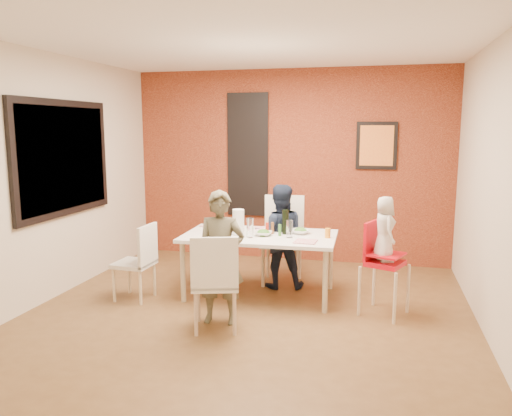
% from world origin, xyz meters
% --- Properties ---
extents(ground, '(4.50, 4.50, 0.00)m').
position_xyz_m(ground, '(0.00, 0.00, 0.00)').
color(ground, brown).
rests_on(ground, ground).
extents(ceiling, '(4.50, 4.50, 0.02)m').
position_xyz_m(ceiling, '(0.00, 0.00, 2.70)').
color(ceiling, white).
rests_on(ceiling, wall_back).
extents(wall_back, '(4.50, 0.02, 2.70)m').
position_xyz_m(wall_back, '(0.00, 2.25, 1.35)').
color(wall_back, beige).
rests_on(wall_back, ground).
extents(wall_front, '(4.50, 0.02, 2.70)m').
position_xyz_m(wall_front, '(0.00, -2.25, 1.35)').
color(wall_front, beige).
rests_on(wall_front, ground).
extents(wall_left, '(0.02, 4.50, 2.70)m').
position_xyz_m(wall_left, '(-2.25, 0.00, 1.35)').
color(wall_left, beige).
rests_on(wall_left, ground).
extents(wall_right, '(0.02, 4.50, 2.70)m').
position_xyz_m(wall_right, '(2.25, 0.00, 1.35)').
color(wall_right, beige).
rests_on(wall_right, ground).
extents(brick_accent_wall, '(4.50, 0.02, 2.70)m').
position_xyz_m(brick_accent_wall, '(0.00, 2.23, 1.35)').
color(brick_accent_wall, maroon).
rests_on(brick_accent_wall, ground).
extents(picture_window_frame, '(0.05, 1.70, 1.30)m').
position_xyz_m(picture_window_frame, '(-2.22, 0.20, 1.55)').
color(picture_window_frame, black).
rests_on(picture_window_frame, wall_left).
extents(picture_window_pane, '(0.02, 1.55, 1.15)m').
position_xyz_m(picture_window_pane, '(-2.21, 0.20, 1.55)').
color(picture_window_pane, black).
rests_on(picture_window_pane, wall_left).
extents(glassblock_strip, '(0.55, 0.03, 1.70)m').
position_xyz_m(glassblock_strip, '(-0.60, 2.21, 1.50)').
color(glassblock_strip, silver).
rests_on(glassblock_strip, wall_back).
extents(glassblock_surround, '(0.60, 0.03, 1.76)m').
position_xyz_m(glassblock_surround, '(-0.60, 2.21, 1.50)').
color(glassblock_surround, black).
rests_on(glassblock_surround, wall_back).
extents(art_print_frame, '(0.54, 0.03, 0.64)m').
position_xyz_m(art_print_frame, '(1.20, 2.21, 1.65)').
color(art_print_frame, black).
rests_on(art_print_frame, wall_back).
extents(art_print_canvas, '(0.44, 0.01, 0.54)m').
position_xyz_m(art_print_canvas, '(1.20, 2.19, 1.65)').
color(art_print_canvas, '#F59836').
rests_on(art_print_canvas, wall_back).
extents(dining_table, '(1.72, 0.99, 0.71)m').
position_xyz_m(dining_table, '(-0.02, 0.57, 0.64)').
color(dining_table, white).
rests_on(dining_table, ground).
extents(chair_near, '(0.54, 0.54, 0.93)m').
position_xyz_m(chair_near, '(-0.18, -0.54, 0.52)').
color(chair_near, silver).
rests_on(chair_near, ground).
extents(chair_far, '(0.52, 0.52, 1.06)m').
position_xyz_m(chair_far, '(0.13, 1.17, 0.59)').
color(chair_far, silver).
rests_on(chair_far, ground).
extents(chair_left, '(0.41, 0.41, 0.85)m').
position_xyz_m(chair_left, '(-1.27, 0.10, 0.47)').
color(chair_left, silver).
rests_on(chair_left, ground).
extents(high_chair, '(0.51, 0.51, 0.95)m').
position_xyz_m(high_chair, '(1.30, 0.32, 0.57)').
color(high_chair, red).
rests_on(high_chair, ground).
extents(child_near, '(0.51, 0.36, 1.30)m').
position_xyz_m(child_near, '(-0.20, -0.30, 0.65)').
color(child_near, brown).
rests_on(child_near, ground).
extents(child_far, '(0.69, 0.59, 1.24)m').
position_xyz_m(child_far, '(0.13, 0.91, 0.62)').
color(child_far, '#151D30').
rests_on(child_far, ground).
extents(toddler, '(0.31, 0.37, 0.66)m').
position_xyz_m(toddler, '(1.32, 0.30, 0.89)').
color(toddler, beige).
rests_on(toddler, high_chair).
extents(plate_near_left, '(0.22, 0.22, 0.01)m').
position_xyz_m(plate_near_left, '(-0.49, 0.18, 0.71)').
color(plate_near_left, white).
rests_on(plate_near_left, dining_table).
extents(plate_far_mid, '(0.27, 0.27, 0.01)m').
position_xyz_m(plate_far_mid, '(-0.05, 0.89, 0.71)').
color(plate_far_mid, white).
rests_on(plate_far_mid, dining_table).
extents(plate_near_right, '(0.24, 0.24, 0.01)m').
position_xyz_m(plate_near_right, '(0.53, 0.32, 0.71)').
color(plate_near_right, silver).
rests_on(plate_near_right, dining_table).
extents(plate_far_left, '(0.24, 0.24, 0.01)m').
position_xyz_m(plate_far_left, '(-0.71, 0.90, 0.71)').
color(plate_far_left, silver).
rests_on(plate_far_left, dining_table).
extents(salad_bowl_a, '(0.20, 0.20, 0.05)m').
position_xyz_m(salad_bowl_a, '(0.03, 0.52, 0.73)').
color(salad_bowl_a, silver).
rests_on(salad_bowl_a, dining_table).
extents(salad_bowl_b, '(0.27, 0.27, 0.05)m').
position_xyz_m(salad_bowl_b, '(0.41, 0.72, 0.73)').
color(salad_bowl_b, white).
rests_on(salad_bowl_b, dining_table).
extents(wine_bottle, '(0.07, 0.07, 0.28)m').
position_xyz_m(wine_bottle, '(0.25, 0.67, 0.84)').
color(wine_bottle, black).
rests_on(wine_bottle, dining_table).
extents(wine_glass_a, '(0.07, 0.07, 0.21)m').
position_xyz_m(wine_glass_a, '(-0.09, 0.40, 0.81)').
color(wine_glass_a, white).
rests_on(wine_glass_a, dining_table).
extents(wine_glass_b, '(0.07, 0.07, 0.19)m').
position_xyz_m(wine_glass_b, '(0.33, 0.50, 0.80)').
color(wine_glass_b, white).
rests_on(wine_glass_b, dining_table).
extents(paper_towel_roll, '(0.13, 0.13, 0.29)m').
position_xyz_m(paper_towel_roll, '(-0.25, 0.48, 0.85)').
color(paper_towel_roll, white).
rests_on(paper_towel_roll, dining_table).
extents(condiment_red, '(0.03, 0.03, 0.13)m').
position_xyz_m(condiment_red, '(0.05, 0.60, 0.77)').
color(condiment_red, red).
rests_on(condiment_red, dining_table).
extents(condiment_green, '(0.03, 0.03, 0.13)m').
position_xyz_m(condiment_green, '(0.21, 0.55, 0.77)').
color(condiment_green, '#347226').
rests_on(condiment_green, dining_table).
extents(condiment_brown, '(0.03, 0.03, 0.13)m').
position_xyz_m(condiment_brown, '(0.11, 0.64, 0.77)').
color(condiment_brown, brown).
rests_on(condiment_brown, dining_table).
extents(sippy_cup, '(0.06, 0.06, 0.11)m').
position_xyz_m(sippy_cup, '(0.73, 0.58, 0.76)').
color(sippy_cup, orange).
rests_on(sippy_cup, dining_table).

